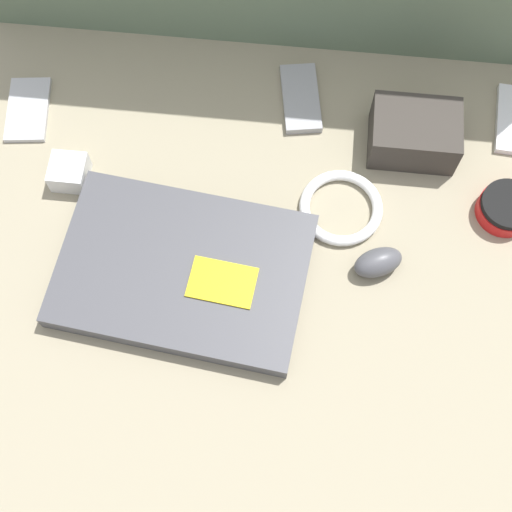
# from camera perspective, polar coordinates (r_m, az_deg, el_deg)

# --- Properties ---
(ground_plane) EXTENTS (8.00, 8.00, 0.00)m
(ground_plane) POSITION_cam_1_polar(r_m,az_deg,el_deg) (1.12, 0.00, -2.68)
(ground_plane) COLOR #7A6651
(couch_seat) EXTENTS (0.95, 0.76, 0.12)m
(couch_seat) POSITION_cam_1_polar(r_m,az_deg,el_deg) (1.06, 0.00, -1.61)
(couch_seat) COLOR gray
(couch_seat) RESTS_ON ground_plane
(laptop) EXTENTS (0.36, 0.27, 0.03)m
(laptop) POSITION_cam_1_polar(r_m,az_deg,el_deg) (0.99, -5.85, -1.14)
(laptop) COLOR #47474C
(laptop) RESTS_ON couch_seat
(computer_mouse) EXTENTS (0.08, 0.07, 0.04)m
(computer_mouse) POSITION_cam_1_polar(r_m,az_deg,el_deg) (1.00, 9.73, -0.51)
(computer_mouse) COLOR #4C4C51
(computer_mouse) RESTS_ON couch_seat
(speaker_puck) EXTENTS (0.08, 0.08, 0.03)m
(speaker_puck) POSITION_cam_1_polar(r_m,az_deg,el_deg) (1.09, 19.38, 3.65)
(speaker_puck) COLOR red
(speaker_puck) RESTS_ON couch_seat
(phone_black) EXTENTS (0.07, 0.13, 0.01)m
(phone_black) POSITION_cam_1_polar(r_m,az_deg,el_deg) (1.13, 3.59, 12.48)
(phone_black) COLOR #99999E
(phone_black) RESTS_ON couch_seat
(phone_small) EXTENTS (0.07, 0.12, 0.01)m
(phone_small) POSITION_cam_1_polar(r_m,az_deg,el_deg) (1.18, -17.78, 11.10)
(phone_small) COLOR #B7B7BC
(phone_small) RESTS_ON couch_seat
(camera_pouch) EXTENTS (0.13, 0.10, 0.07)m
(camera_pouch) POSITION_cam_1_polar(r_m,az_deg,el_deg) (1.09, 12.54, 9.54)
(camera_pouch) COLOR #38332D
(camera_pouch) RESTS_ON couch_seat
(charger_brick) EXTENTS (0.05, 0.05, 0.04)m
(charger_brick) POSITION_cam_1_polar(r_m,az_deg,el_deg) (1.08, -14.72, 6.50)
(charger_brick) COLOR silver
(charger_brick) RESTS_ON couch_seat
(cable_coil) EXTENTS (0.12, 0.12, 0.02)m
(cable_coil) POSITION_cam_1_polar(r_m,az_deg,el_deg) (1.04, 6.82, 3.87)
(cable_coil) COLOR white
(cable_coil) RESTS_ON couch_seat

